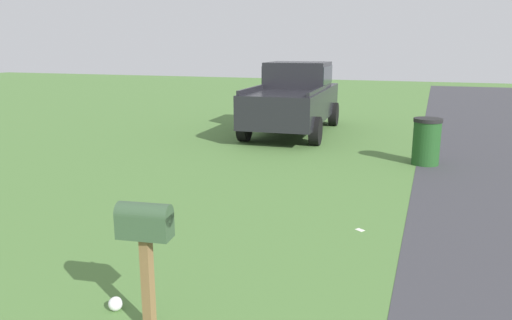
% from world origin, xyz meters
% --- Properties ---
extents(mailbox, '(0.26, 0.50, 1.23)m').
position_xyz_m(mailbox, '(4.37, 0.90, 0.97)').
color(mailbox, brown).
rests_on(mailbox, ground).
extents(pickup_truck, '(5.36, 2.48, 2.09)m').
position_xyz_m(pickup_truck, '(15.25, 2.58, 1.11)').
color(pickup_truck, black).
rests_on(pickup_truck, ground).
extents(trash_bin, '(0.61, 0.61, 1.03)m').
position_xyz_m(trash_bin, '(12.10, -1.31, 0.52)').
color(trash_bin, '#1E4C1E').
rests_on(trash_bin, ground).
extents(litter_wrapper_near_hydrant, '(0.14, 0.15, 0.01)m').
position_xyz_m(litter_wrapper_near_hydrant, '(7.57, -0.55, 0.00)').
color(litter_wrapper_near_hydrant, silver).
rests_on(litter_wrapper_near_hydrant, ground).
extents(litter_bag_midfield_b, '(0.14, 0.14, 0.14)m').
position_xyz_m(litter_bag_midfield_b, '(4.55, 1.41, 0.07)').
color(litter_bag_midfield_b, silver).
rests_on(litter_bag_midfield_b, ground).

